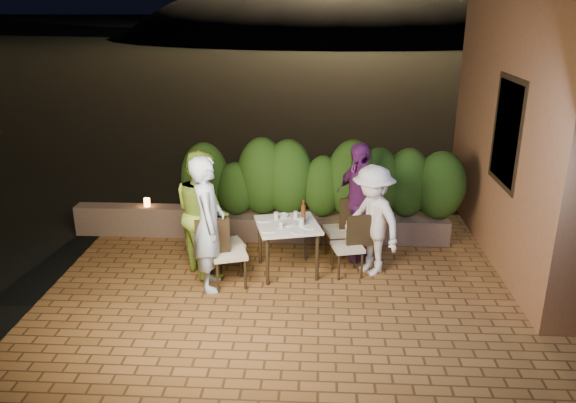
# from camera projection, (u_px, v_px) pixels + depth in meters

# --- Properties ---
(ground) EXTENTS (400.00, 400.00, 0.00)m
(ground) POSITION_uv_depth(u_px,v_px,m) (303.00, 308.00, 7.25)
(ground) COLOR black
(ground) RESTS_ON ground
(terrace_floor) EXTENTS (7.00, 6.00, 0.15)m
(terrace_floor) POSITION_uv_depth(u_px,v_px,m) (304.00, 293.00, 7.74)
(terrace_floor) COLOR brown
(terrace_floor) RESTS_ON ground
(building_wall) EXTENTS (1.60, 5.00, 5.00)m
(building_wall) POSITION_uv_depth(u_px,v_px,m) (557.00, 92.00, 8.11)
(building_wall) COLOR #9B633D
(building_wall) RESTS_ON ground
(window_pane) EXTENTS (0.08, 1.00, 1.40)m
(window_pane) POSITION_uv_depth(u_px,v_px,m) (509.00, 132.00, 7.84)
(window_pane) COLOR black
(window_pane) RESTS_ON building_wall
(window_frame) EXTENTS (0.06, 1.15, 1.55)m
(window_frame) POSITION_uv_depth(u_px,v_px,m) (508.00, 132.00, 7.84)
(window_frame) COLOR black
(window_frame) RESTS_ON building_wall
(planter) EXTENTS (4.20, 0.55, 0.40)m
(planter) POSITION_uv_depth(u_px,v_px,m) (319.00, 226.00, 9.33)
(planter) COLOR brown
(planter) RESTS_ON ground
(hedge) EXTENTS (4.00, 0.70, 1.10)m
(hedge) POSITION_uv_depth(u_px,v_px,m) (320.00, 184.00, 9.08)
(hedge) COLOR #224412
(hedge) RESTS_ON planter
(parapet) EXTENTS (2.20, 0.30, 0.50)m
(parapet) POSITION_uv_depth(u_px,v_px,m) (142.00, 220.00, 9.47)
(parapet) COLOR brown
(parapet) RESTS_ON ground
(hill) EXTENTS (52.00, 40.00, 22.00)m
(hill) POSITION_uv_depth(u_px,v_px,m) (335.00, 74.00, 64.95)
(hill) COLOR black
(hill) RESTS_ON ground
(dining_table) EXTENTS (1.03, 1.03, 0.75)m
(dining_table) POSITION_uv_depth(u_px,v_px,m) (288.00, 248.00, 8.09)
(dining_table) COLOR white
(dining_table) RESTS_ON ground
(plate_nw) EXTENTS (0.20, 0.20, 0.01)m
(plate_nw) POSITION_uv_depth(u_px,v_px,m) (268.00, 230.00, 7.72)
(plate_nw) COLOR white
(plate_nw) RESTS_ON dining_table
(plate_sw) EXTENTS (0.24, 0.24, 0.01)m
(plate_sw) POSITION_uv_depth(u_px,v_px,m) (263.00, 219.00, 8.10)
(plate_sw) COLOR white
(plate_sw) RESTS_ON dining_table
(plate_ne) EXTENTS (0.20, 0.20, 0.01)m
(plate_ne) POSITION_uv_depth(u_px,v_px,m) (309.00, 227.00, 7.84)
(plate_ne) COLOR white
(plate_ne) RESTS_ON dining_table
(plate_se) EXTENTS (0.21, 0.21, 0.01)m
(plate_se) POSITION_uv_depth(u_px,v_px,m) (301.00, 217.00, 8.20)
(plate_se) COLOR white
(plate_se) RESTS_ON dining_table
(plate_centre) EXTENTS (0.24, 0.24, 0.01)m
(plate_centre) POSITION_uv_depth(u_px,v_px,m) (288.00, 223.00, 7.96)
(plate_centre) COLOR white
(plate_centre) RESTS_ON dining_table
(plate_front) EXTENTS (0.20, 0.20, 0.01)m
(plate_front) POSITION_uv_depth(u_px,v_px,m) (298.00, 231.00, 7.68)
(plate_front) COLOR white
(plate_front) RESTS_ON dining_table
(glass_nw) EXTENTS (0.06, 0.06, 0.10)m
(glass_nw) POSITION_uv_depth(u_px,v_px,m) (281.00, 225.00, 7.79)
(glass_nw) COLOR silver
(glass_nw) RESTS_ON dining_table
(glass_sw) EXTENTS (0.06, 0.06, 0.11)m
(glass_sw) POSITION_uv_depth(u_px,v_px,m) (276.00, 216.00, 8.11)
(glass_sw) COLOR silver
(glass_sw) RESTS_ON dining_table
(glass_ne) EXTENTS (0.07, 0.07, 0.12)m
(glass_ne) POSITION_uv_depth(u_px,v_px,m) (302.00, 222.00, 7.86)
(glass_ne) COLOR silver
(glass_ne) RESTS_ON dining_table
(glass_se) EXTENTS (0.06, 0.06, 0.11)m
(glass_se) POSITION_uv_depth(u_px,v_px,m) (296.00, 215.00, 8.15)
(glass_se) COLOR silver
(glass_se) RESTS_ON dining_table
(beer_bottle) EXTENTS (0.07, 0.07, 0.34)m
(beer_bottle) POSITION_uv_depth(u_px,v_px,m) (303.00, 211.00, 7.96)
(beer_bottle) COLOR #522B0D
(beer_bottle) RESTS_ON dining_table
(bowl) EXTENTS (0.21, 0.21, 0.04)m
(bowl) POSITION_uv_depth(u_px,v_px,m) (283.00, 216.00, 8.22)
(bowl) COLOR white
(bowl) RESTS_ON dining_table
(chair_left_front) EXTENTS (0.58, 0.58, 1.00)m
(chair_left_front) POSITION_uv_depth(u_px,v_px,m) (229.00, 252.00, 7.67)
(chair_left_front) COLOR black
(chair_left_front) RESTS_ON ground
(chair_left_back) EXTENTS (0.54, 0.54, 0.86)m
(chair_left_back) POSITION_uv_depth(u_px,v_px,m) (229.00, 243.00, 8.13)
(chair_left_back) COLOR black
(chair_left_back) RESTS_ON ground
(chair_right_front) EXTENTS (0.50, 0.50, 0.89)m
(chair_right_front) POSITION_uv_depth(u_px,v_px,m) (348.00, 246.00, 7.99)
(chair_right_front) COLOR black
(chair_right_front) RESTS_ON ground
(chair_right_back) EXTENTS (0.55, 0.55, 0.97)m
(chair_right_back) POSITION_uv_depth(u_px,v_px,m) (341.00, 229.00, 8.47)
(chair_right_back) COLOR black
(chair_right_back) RESTS_ON ground
(diner_blue) EXTENTS (0.57, 0.75, 1.86)m
(diner_blue) POSITION_uv_depth(u_px,v_px,m) (208.00, 224.00, 7.47)
(diner_blue) COLOR silver
(diner_blue) RESTS_ON ground
(diner_green) EXTENTS (1.08, 1.12, 1.82)m
(diner_green) POSITION_uv_depth(u_px,v_px,m) (203.00, 212.00, 7.95)
(diner_green) COLOR #94BD3B
(diner_green) RESTS_ON ground
(diner_white) EXTENTS (1.10, 1.19, 1.61)m
(diner_white) POSITION_uv_depth(u_px,v_px,m) (372.00, 220.00, 7.94)
(diner_white) COLOR white
(diner_white) RESTS_ON ground
(diner_purple) EXTENTS (0.92, 1.14, 1.81)m
(diner_purple) POSITION_uv_depth(u_px,v_px,m) (358.00, 201.00, 8.40)
(diner_purple) COLOR #632268
(diner_purple) RESTS_ON ground
(parapet_lamp) EXTENTS (0.10, 0.10, 0.14)m
(parapet_lamp) POSITION_uv_depth(u_px,v_px,m) (147.00, 202.00, 9.36)
(parapet_lamp) COLOR orange
(parapet_lamp) RESTS_ON parapet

